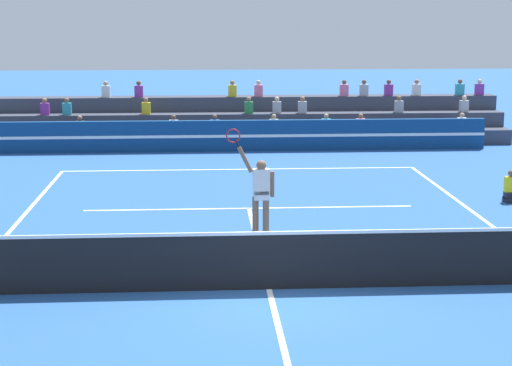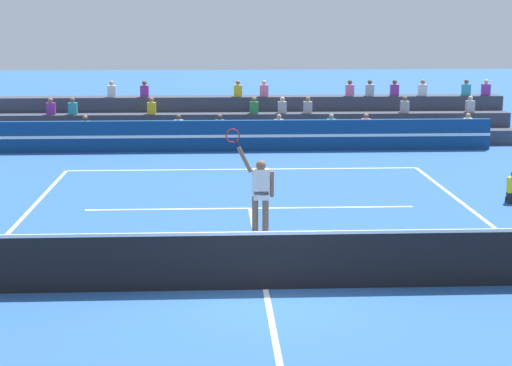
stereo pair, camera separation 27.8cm
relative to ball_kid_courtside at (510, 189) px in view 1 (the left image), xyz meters
name	(u,v)px [view 1 (the left image)]	position (x,y,z in m)	size (l,w,h in m)	color
ground_plane	(269,289)	(-6.81, -6.74, -0.33)	(120.00, 120.00, 0.00)	#285699
court_lines	(269,289)	(-6.81, -6.74, -0.33)	(11.10, 23.90, 0.01)	white
tennis_net	(269,260)	(-6.81, -6.74, 0.21)	(12.00, 0.10, 1.10)	slate
sponsor_banner_wall	(235,136)	(-6.81, 8.82, 0.22)	(18.00, 0.26, 1.10)	navy
bleacher_stand	(233,124)	(-6.78, 11.36, 0.32)	(20.75, 2.85, 2.28)	#383D4C
ball_kid_courtside	(510,189)	(0.00, 0.00, 0.00)	(0.30, 0.36, 0.84)	black
tennis_player	(260,193)	(-6.72, -3.13, 0.66)	(1.10, 0.33, 2.46)	brown
tennis_ball	(467,258)	(-2.75, -5.17, -0.30)	(0.07, 0.07, 0.07)	#C6DB33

